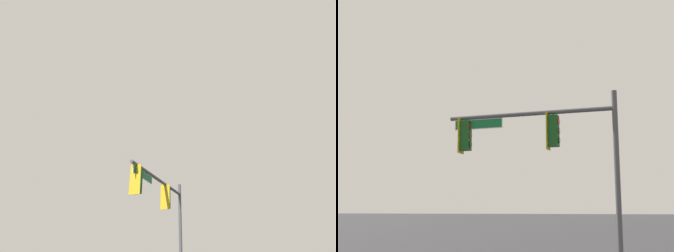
# 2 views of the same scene
# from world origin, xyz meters

# --- Properties ---
(signal_pole_near) EXTENTS (6.13, 0.62, 5.90)m
(signal_pole_near) POSITION_xyz_m (-4.85, -7.66, 4.31)
(signal_pole_near) COLOR #47474C
(signal_pole_near) RESTS_ON ground_plane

